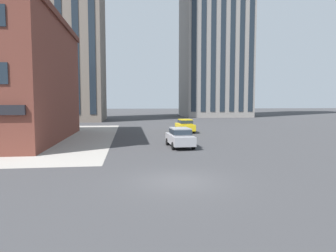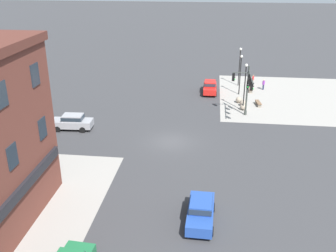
# 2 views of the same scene
# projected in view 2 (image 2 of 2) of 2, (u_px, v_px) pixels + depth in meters

# --- Properties ---
(ground_plane) EXTENTS (320.00, 320.00, 0.00)m
(ground_plane) POSITION_uv_depth(u_px,v_px,m) (171.00, 142.00, 38.68)
(ground_plane) COLOR #38383A
(sidewalk_corner_slab) EXTENTS (20.00, 19.00, 0.02)m
(sidewalk_corner_slab) POSITION_uv_depth(u_px,v_px,m) (290.00, 97.00, 51.74)
(sidewalk_corner_slab) COLOR gray
(sidewalk_corner_slab) RESTS_ON ground
(traffic_signal_main) EXTENTS (5.41, 2.09, 5.95)m
(traffic_signal_main) POSITION_uv_depth(u_px,v_px,m) (247.00, 86.00, 43.06)
(traffic_signal_main) COLOR #383D38
(traffic_signal_main) RESTS_ON ground
(bollard_sphere_curb_a) EXTENTS (0.80, 0.80, 0.80)m
(bollard_sphere_curb_a) POSITION_uv_depth(u_px,v_px,m) (243.00, 107.00, 47.06)
(bollard_sphere_curb_a) COLOR gray
(bollard_sphere_curb_a) RESTS_ON ground
(bollard_sphere_curb_b) EXTENTS (0.80, 0.80, 0.80)m
(bollard_sphere_curb_b) POSITION_uv_depth(u_px,v_px,m) (243.00, 103.00, 48.38)
(bollard_sphere_curb_b) COLOR gray
(bollard_sphere_curb_b) RESTS_ON ground
(bollard_sphere_curb_c) EXTENTS (0.80, 0.80, 0.80)m
(bollard_sphere_curb_c) POSITION_uv_depth(u_px,v_px,m) (239.00, 100.00, 49.50)
(bollard_sphere_curb_c) COLOR gray
(bollard_sphere_curb_c) RESTS_ON ground
(bench_near_signal) EXTENTS (1.85, 0.72, 0.49)m
(bench_near_signal) POSITION_uv_depth(u_px,v_px,m) (258.00, 103.00, 48.58)
(bench_near_signal) COLOR brown
(bench_near_signal) RESTS_ON ground
(bench_mid_block) EXTENTS (1.82, 0.58, 0.49)m
(bench_mid_block) POSITION_uv_depth(u_px,v_px,m) (251.00, 89.00, 53.98)
(bench_mid_block) COLOR brown
(bench_mid_block) RESTS_ON ground
(pedestrian_near_bench) EXTENTS (0.52, 0.31, 1.55)m
(pedestrian_near_bench) POSITION_uv_depth(u_px,v_px,m) (253.00, 79.00, 56.66)
(pedestrian_near_bench) COLOR gray
(pedestrian_near_bench) RESTS_ON ground
(pedestrian_at_curb) EXTENTS (0.45, 0.38, 1.53)m
(pedestrian_at_curb) POSITION_uv_depth(u_px,v_px,m) (264.00, 84.00, 54.54)
(pedestrian_at_curb) COLOR #232847
(pedestrian_at_curb) RESTS_ON ground
(street_lamp_corner_near) EXTENTS (0.36, 0.36, 5.86)m
(street_lamp_corner_near) POSITION_uv_depth(u_px,v_px,m) (245.00, 82.00, 45.57)
(street_lamp_corner_near) COLOR black
(street_lamp_corner_near) RESTS_ON ground
(street_lamp_mid_sidewalk) EXTENTS (0.36, 0.36, 5.47)m
(street_lamp_mid_sidewalk) POSITION_uv_depth(u_px,v_px,m) (241.00, 70.00, 51.58)
(street_lamp_mid_sidewalk) COLOR black
(street_lamp_mid_sidewalk) RESTS_ON ground
(street_lamp_corner_far) EXTENTS (0.36, 0.36, 5.62)m
(street_lamp_corner_far) POSITION_uv_depth(u_px,v_px,m) (240.00, 62.00, 55.38)
(street_lamp_corner_far) COLOR black
(street_lamp_corner_far) RESTS_ON ground
(car_main_northbound_far) EXTENTS (2.05, 4.48, 1.68)m
(car_main_northbound_far) POSITION_uv_depth(u_px,v_px,m) (72.00, 121.00, 41.30)
(car_main_northbound_far) COLOR #99999E
(car_main_northbound_far) RESTS_ON ground
(car_main_southbound_near) EXTENTS (4.44, 1.97, 1.68)m
(car_main_southbound_near) POSITION_uv_depth(u_px,v_px,m) (201.00, 210.00, 26.33)
(car_main_southbound_near) COLOR #23479E
(car_main_southbound_near) RESTS_ON ground
(car_cross_eastbound) EXTENTS (4.41, 1.92, 1.68)m
(car_cross_eastbound) POSITION_uv_depth(u_px,v_px,m) (210.00, 87.00, 53.10)
(car_cross_eastbound) COLOR red
(car_cross_eastbound) RESTS_ON ground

